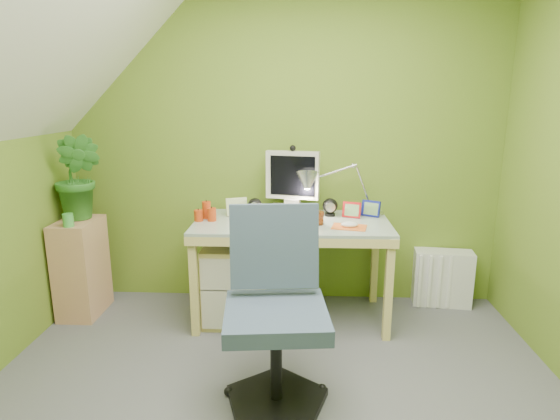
{
  "coord_description": "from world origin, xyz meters",
  "views": [
    {
      "loc": [
        0.14,
        -1.87,
        1.55
      ],
      "look_at": [
        0.0,
        1.0,
        0.85
      ],
      "focal_mm": 30.0,
      "sensor_mm": 36.0,
      "label": 1
    }
  ],
  "objects_px": {
    "desk_lamp": "(356,178)",
    "side_ledge": "(82,268)",
    "monitor": "(293,182)",
    "potted_plant": "(79,177)",
    "radiator": "(442,278)",
    "desk": "(291,270)",
    "task_chair": "(276,312)"
  },
  "relations": [
    {
      "from": "desk_lamp",
      "to": "side_ledge",
      "type": "height_order",
      "value": "desk_lamp"
    },
    {
      "from": "monitor",
      "to": "side_ledge",
      "type": "bearing_deg",
      "value": -161.45
    },
    {
      "from": "desk",
      "to": "side_ledge",
      "type": "distance_m",
      "value": 1.52
    },
    {
      "from": "potted_plant",
      "to": "radiator",
      "type": "relative_size",
      "value": 1.43
    },
    {
      "from": "monitor",
      "to": "task_chair",
      "type": "relative_size",
      "value": 0.46
    },
    {
      "from": "potted_plant",
      "to": "task_chair",
      "type": "distance_m",
      "value": 1.84
    },
    {
      "from": "desk_lamp",
      "to": "potted_plant",
      "type": "height_order",
      "value": "potted_plant"
    },
    {
      "from": "desk_lamp",
      "to": "task_chair",
      "type": "relative_size",
      "value": 0.53
    },
    {
      "from": "monitor",
      "to": "radiator",
      "type": "relative_size",
      "value": 1.12
    },
    {
      "from": "task_chair",
      "to": "radiator",
      "type": "relative_size",
      "value": 2.44
    },
    {
      "from": "monitor",
      "to": "radiator",
      "type": "bearing_deg",
      "value": 16.19
    },
    {
      "from": "potted_plant",
      "to": "radiator",
      "type": "xyz_separation_m",
      "value": [
        2.63,
        0.22,
        -0.79
      ]
    },
    {
      "from": "desk_lamp",
      "to": "radiator",
      "type": "height_order",
      "value": "desk_lamp"
    },
    {
      "from": "side_ledge",
      "to": "potted_plant",
      "type": "distance_m",
      "value": 0.66
    },
    {
      "from": "desk",
      "to": "task_chair",
      "type": "height_order",
      "value": "task_chair"
    },
    {
      "from": "desk_lamp",
      "to": "side_ledge",
      "type": "bearing_deg",
      "value": -178.1
    },
    {
      "from": "desk_lamp",
      "to": "radiator",
      "type": "bearing_deg",
      "value": 4.03
    },
    {
      "from": "radiator",
      "to": "task_chair",
      "type": "bearing_deg",
      "value": -126.76
    },
    {
      "from": "radiator",
      "to": "potted_plant",
      "type": "bearing_deg",
      "value": -168.58
    },
    {
      "from": "desk",
      "to": "side_ledge",
      "type": "bearing_deg",
      "value": 179.69
    },
    {
      "from": "side_ledge",
      "to": "radiator",
      "type": "xyz_separation_m",
      "value": [
        2.65,
        0.27,
        -0.14
      ]
    },
    {
      "from": "potted_plant",
      "to": "desk",
      "type": "bearing_deg",
      "value": -1.81
    },
    {
      "from": "desk",
      "to": "monitor",
      "type": "relative_size",
      "value": 2.8
    },
    {
      "from": "desk",
      "to": "monitor",
      "type": "bearing_deg",
      "value": 89.58
    },
    {
      "from": "desk_lamp",
      "to": "side_ledge",
      "type": "distance_m",
      "value": 2.08
    },
    {
      "from": "desk",
      "to": "task_chair",
      "type": "relative_size",
      "value": 1.29
    },
    {
      "from": "monitor",
      "to": "side_ledge",
      "type": "relative_size",
      "value": 0.68
    },
    {
      "from": "monitor",
      "to": "side_ledge",
      "type": "height_order",
      "value": "monitor"
    },
    {
      "from": "monitor",
      "to": "potted_plant",
      "type": "xyz_separation_m",
      "value": [
        -1.49,
        -0.13,
        0.05
      ]
    },
    {
      "from": "task_chair",
      "to": "radiator",
      "type": "xyz_separation_m",
      "value": [
        1.19,
        1.26,
        -0.31
      ]
    },
    {
      "from": "monitor",
      "to": "task_chair",
      "type": "distance_m",
      "value": 1.25
    },
    {
      "from": "desk",
      "to": "potted_plant",
      "type": "bearing_deg",
      "value": 177.77
    }
  ]
}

